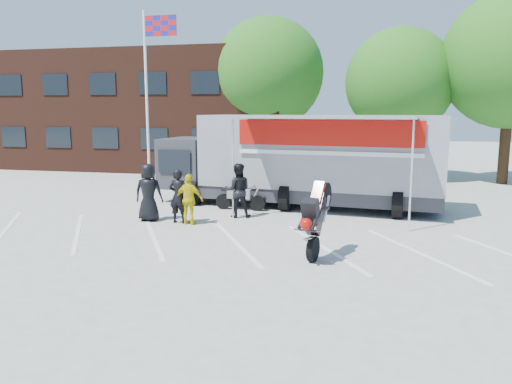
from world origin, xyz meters
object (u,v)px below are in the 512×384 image
at_px(tree_right, 512,60).
at_px(transporter_truck, 305,206).
at_px(flagpole, 151,77).
at_px(spectator_leather_b, 178,196).
at_px(spectator_hivis, 189,199).
at_px(stunt_bike_rider, 321,254).
at_px(spectator_leather_a, 149,192).
at_px(parked_motorcycle, 240,210).
at_px(spectator_leather_c, 238,190).
at_px(tree_mid, 400,82).
at_px(tree_left, 268,73).

bearing_deg(tree_right, transporter_truck, -137.01).
xyz_separation_m(flagpole, spectator_leather_b, (4.08, -7.16, -4.19)).
bearing_deg(spectator_hivis, transporter_truck, -122.91).
height_order(transporter_truck, spectator_leather_b, spectator_leather_b).
distance_m(stunt_bike_rider, spectator_hivis, 5.02).
bearing_deg(stunt_bike_rider, tree_right, 74.60).
xyz_separation_m(flagpole, spectator_leather_a, (3.02, -7.06, -4.12)).
bearing_deg(parked_motorcycle, spectator_leather_c, -167.01).
bearing_deg(tree_right, spectator_hivis, -134.91).
height_order(tree_mid, spectator_leather_c, tree_mid).
bearing_deg(parked_motorcycle, spectator_leather_b, 153.03).
xyz_separation_m(flagpole, transporter_truck, (7.65, -3.51, -5.05)).
bearing_deg(flagpole, spectator_leather_b, -60.29).
height_order(stunt_bike_rider, spectator_leather_b, spectator_leather_b).
xyz_separation_m(tree_mid, spectator_leather_b, (-7.16, -12.16, -4.08)).
height_order(tree_left, tree_right, tree_right).
xyz_separation_m(tree_right, spectator_leather_b, (-12.16, -11.66, -5.01)).
bearing_deg(spectator_leather_a, tree_left, -100.91).
bearing_deg(spectator_leather_a, transporter_truck, -148.04).
distance_m(tree_left, spectator_hivis, 14.12).
relative_size(tree_left, spectator_leather_b, 5.00).
height_order(flagpole, spectator_leather_a, flagpole).
xyz_separation_m(stunt_bike_rider, spectator_leather_b, (-4.77, 2.50, 0.86)).
bearing_deg(flagpole, spectator_hivis, -58.32).
height_order(tree_mid, spectator_hivis, tree_mid).
relative_size(stunt_bike_rider, spectator_leather_c, 1.11).
xyz_separation_m(tree_right, stunt_bike_rider, (-7.39, -14.16, -5.88)).
xyz_separation_m(stunt_bike_rider, spectator_leather_a, (-5.83, 2.59, 0.93)).
bearing_deg(spectator_leather_b, spectator_leather_a, -2.52).
relative_size(tree_mid, parked_motorcycle, 4.10).
bearing_deg(tree_left, flagpole, -125.28).
height_order(tree_mid, transporter_truck, tree_mid).
bearing_deg(spectator_hivis, tree_mid, -111.81).
distance_m(spectator_leather_a, spectator_leather_c, 2.91).
distance_m(transporter_truck, spectator_leather_b, 5.18).
height_order(parked_motorcycle, spectator_hivis, spectator_hivis).
bearing_deg(transporter_truck, tree_left, 115.92).
distance_m(transporter_truck, spectator_leather_a, 5.91).
bearing_deg(spectator_leather_c, spectator_leather_b, 23.56).
height_order(transporter_truck, spectator_leather_a, spectator_leather_a).
bearing_deg(tree_mid, spectator_hivis, -118.78).
distance_m(transporter_truck, parked_motorcycle, 2.50).
xyz_separation_m(tree_left, stunt_bike_rider, (4.61, -15.66, -5.57)).
distance_m(parked_motorcycle, stunt_bike_rider, 6.01).
distance_m(flagpole, spectator_leather_a, 8.72).
bearing_deg(flagpole, tree_right, 15.48).
bearing_deg(tree_left, stunt_bike_rider, -73.61).
height_order(parked_motorcycle, spectator_leather_c, spectator_leather_c).
relative_size(tree_left, parked_motorcycle, 4.61).
height_order(tree_right, spectator_leather_a, tree_right).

